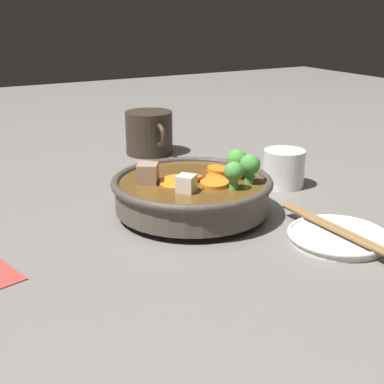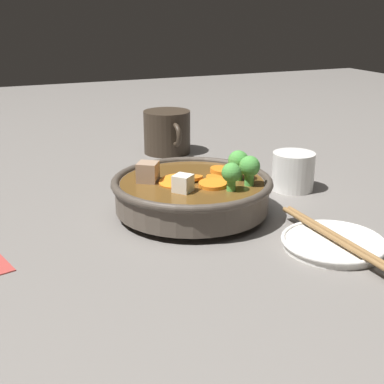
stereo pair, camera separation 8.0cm
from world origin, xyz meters
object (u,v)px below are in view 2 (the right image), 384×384
at_px(tea_cup, 293,171).
at_px(chopsticks_pair, 334,236).
at_px(dark_mug, 167,132).
at_px(side_saucer, 333,243).
at_px(stirfry_bowl, 193,191).

bearing_deg(tea_cup, chopsticks_pair, -20.32).
bearing_deg(dark_mug, chopsticks_pair, 3.28).
bearing_deg(side_saucer, dark_mug, -176.72).
height_order(tea_cup, dark_mug, dark_mug).
bearing_deg(stirfry_bowl, tea_cup, 100.80).
xyz_separation_m(stirfry_bowl, side_saucer, (0.18, 0.12, -0.03)).
bearing_deg(side_saucer, stirfry_bowl, -146.36).
relative_size(stirfry_bowl, side_saucer, 1.77).
relative_size(tea_cup, chopsticks_pair, 0.33).
relative_size(dark_mug, chopsticks_pair, 0.57).
bearing_deg(chopsticks_pair, dark_mug, -176.72).
bearing_deg(stirfry_bowl, side_saucer, 33.64).
distance_m(dark_mug, chopsticks_pair, 0.53).
xyz_separation_m(tea_cup, dark_mug, (-0.31, -0.11, 0.01)).
distance_m(stirfry_bowl, chopsticks_pair, 0.22).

